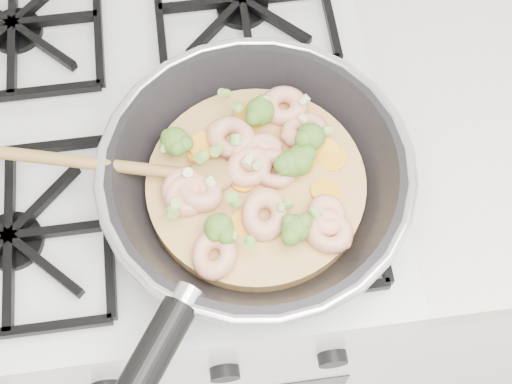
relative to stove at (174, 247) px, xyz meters
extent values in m
cube|color=white|center=(0.00, 0.00, -0.01)|extent=(0.60, 0.60, 0.90)
cube|color=black|center=(0.00, 0.00, 0.45)|extent=(0.56, 0.56, 0.02)
torus|color=silver|center=(0.13, -0.14, 0.53)|extent=(0.35, 0.35, 0.01)
cylinder|color=tan|center=(0.13, -0.14, 0.49)|extent=(0.24, 0.24, 0.02)
ellipsoid|color=olive|center=(0.08, -0.13, 0.51)|extent=(0.06, 0.05, 0.02)
cylinder|color=olive|center=(-0.07, -0.10, 0.53)|extent=(0.27, 0.06, 0.07)
torus|color=#DEA483|center=(0.05, -0.14, 0.51)|extent=(0.07, 0.07, 0.02)
torus|color=#DEA483|center=(0.11, -0.08, 0.51)|extent=(0.08, 0.08, 0.03)
torus|color=#DEA483|center=(0.07, -0.15, 0.51)|extent=(0.07, 0.07, 0.03)
torus|color=#DEA483|center=(0.13, -0.11, 0.51)|extent=(0.06, 0.06, 0.03)
torus|color=#DEA483|center=(0.19, -0.09, 0.51)|extent=(0.06, 0.06, 0.03)
torus|color=#DEA483|center=(0.06, -0.15, 0.51)|extent=(0.08, 0.08, 0.03)
torus|color=#DEA483|center=(0.20, -0.19, 0.51)|extent=(0.05, 0.05, 0.02)
torus|color=#DEA483|center=(0.17, -0.05, 0.51)|extent=(0.06, 0.07, 0.03)
torus|color=#DEA483|center=(0.14, -0.11, 0.51)|extent=(0.07, 0.07, 0.02)
torus|color=#DEA483|center=(0.12, -0.12, 0.51)|extent=(0.07, 0.07, 0.04)
torus|color=#DEA483|center=(0.08, -0.22, 0.51)|extent=(0.07, 0.07, 0.03)
torus|color=#DEA483|center=(0.13, -0.18, 0.51)|extent=(0.07, 0.07, 0.02)
torus|color=#DEA483|center=(0.20, -0.21, 0.51)|extent=(0.08, 0.08, 0.02)
torus|color=#DEA483|center=(0.15, -0.13, 0.51)|extent=(0.07, 0.07, 0.03)
ellipsoid|color=#57862B|center=(0.17, -0.13, 0.52)|extent=(0.04, 0.04, 0.03)
ellipsoid|color=#57862B|center=(0.18, -0.13, 0.52)|extent=(0.04, 0.04, 0.03)
ellipsoid|color=#57862B|center=(0.05, -0.09, 0.52)|extent=(0.04, 0.04, 0.03)
ellipsoid|color=#57862B|center=(0.20, -0.10, 0.52)|extent=(0.04, 0.04, 0.03)
ellipsoid|color=#57862B|center=(0.08, -0.20, 0.52)|extent=(0.04, 0.04, 0.03)
ellipsoid|color=#57862B|center=(0.16, -0.21, 0.52)|extent=(0.04, 0.04, 0.03)
ellipsoid|color=#57862B|center=(0.15, -0.06, 0.52)|extent=(0.04, 0.04, 0.03)
cylinder|color=#FFAA20|center=(0.12, -0.10, 0.50)|extent=(0.04, 0.04, 0.01)
cylinder|color=#FFAA20|center=(0.19, -0.12, 0.50)|extent=(0.04, 0.04, 0.01)
cylinder|color=#FFAA20|center=(0.11, -0.18, 0.50)|extent=(0.04, 0.04, 0.01)
cylinder|color=#FFAA20|center=(0.21, -0.11, 0.50)|extent=(0.04, 0.04, 0.01)
cylinder|color=#FFAA20|center=(0.08, -0.09, 0.50)|extent=(0.05, 0.05, 0.00)
cylinder|color=#FFAA20|center=(0.22, -0.12, 0.50)|extent=(0.04, 0.04, 0.01)
cylinder|color=#FFAA20|center=(0.08, -0.09, 0.50)|extent=(0.04, 0.04, 0.01)
cylinder|color=#FFAA20|center=(0.20, -0.16, 0.50)|extent=(0.04, 0.04, 0.00)
cylinder|color=#FFAA20|center=(0.13, -0.05, 0.50)|extent=(0.04, 0.04, 0.01)
cylinder|color=#FFAA20|center=(0.07, -0.10, 0.50)|extent=(0.05, 0.05, 0.01)
cylinder|color=#FFAA20|center=(0.12, -0.14, 0.50)|extent=(0.04, 0.04, 0.01)
cylinder|color=#FFAA20|center=(0.14, -0.06, 0.50)|extent=(0.04, 0.04, 0.01)
cylinder|color=#7FB648|center=(0.04, -0.16, 0.52)|extent=(0.01, 0.01, 0.01)
cylinder|color=#7FB648|center=(0.11, -0.10, 0.52)|extent=(0.01, 0.01, 0.01)
cylinder|color=beige|center=(0.13, -0.13, 0.52)|extent=(0.01, 0.01, 0.01)
cylinder|color=beige|center=(0.19, -0.07, 0.52)|extent=(0.01, 0.01, 0.01)
cylinder|color=#7FB648|center=(0.22, -0.09, 0.52)|extent=(0.01, 0.01, 0.01)
cylinder|color=#7FB648|center=(0.12, -0.05, 0.52)|extent=(0.01, 0.01, 0.01)
cylinder|color=#7FB648|center=(0.09, -0.11, 0.52)|extent=(0.01, 0.01, 0.01)
cylinder|color=#7FB648|center=(0.10, -0.21, 0.52)|extent=(0.01, 0.01, 0.01)
cylinder|color=#7FB648|center=(0.19, -0.11, 0.52)|extent=(0.01, 0.01, 0.01)
cylinder|color=beige|center=(0.20, -0.06, 0.52)|extent=(0.01, 0.01, 0.01)
cylinder|color=#7FB648|center=(0.16, -0.18, 0.52)|extent=(0.01, 0.01, 0.01)
cylinder|color=#7FB648|center=(0.03, -0.09, 0.52)|extent=(0.01, 0.01, 0.01)
cylinder|color=beige|center=(0.08, -0.14, 0.52)|extent=(0.01, 0.01, 0.01)
cylinder|color=beige|center=(0.06, -0.13, 0.52)|extent=(0.01, 0.01, 0.01)
cylinder|color=#7FB648|center=(0.11, -0.22, 0.53)|extent=(0.01, 0.01, 0.01)
cylinder|color=#7FB648|center=(0.07, -0.11, 0.52)|extent=(0.01, 0.01, 0.01)
cylinder|color=beige|center=(0.15, -0.05, 0.52)|extent=(0.01, 0.01, 0.01)
cylinder|color=#7FB648|center=(0.04, -0.17, 0.52)|extent=(0.01, 0.01, 0.01)
cylinder|color=#7FB648|center=(0.15, -0.18, 0.52)|extent=(0.01, 0.01, 0.01)
cylinder|color=beige|center=(0.12, -0.12, 0.52)|extent=(0.01, 0.01, 0.01)
cylinder|color=#7FB648|center=(0.10, -0.17, 0.52)|extent=(0.01, 0.01, 0.01)
cylinder|color=#7FB648|center=(0.19, -0.19, 0.52)|extent=(0.01, 0.01, 0.01)
cylinder|color=#7FB648|center=(0.11, -0.04, 0.52)|extent=(0.01, 0.01, 0.01)
camera|label=1|loc=(0.08, -0.49, 1.21)|focal=50.90mm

